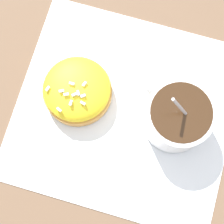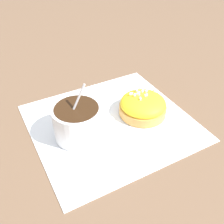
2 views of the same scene
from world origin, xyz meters
TOP-DOWN VIEW (x-y plane):
  - ground_plane at (0.00, 0.00)m, footprint 3.00×3.00m
  - paper_napkin at (0.00, 0.00)m, footprint 0.33×0.31m
  - coffee_cup at (-0.07, -0.01)m, footprint 0.11×0.09m
  - frosted_pastry at (0.07, 0.00)m, footprint 0.10×0.10m

SIDE VIEW (x-z plane):
  - ground_plane at x=0.00m, z-range 0.00..0.00m
  - paper_napkin at x=0.00m, z-range 0.00..0.00m
  - frosted_pastry at x=0.07m, z-range 0.00..0.05m
  - coffee_cup at x=-0.07m, z-range -0.02..0.09m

